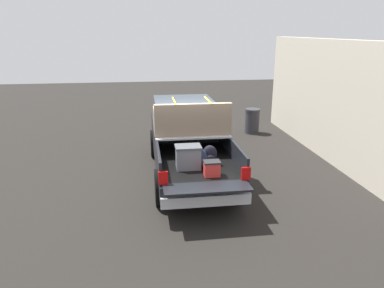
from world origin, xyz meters
TOP-DOWN VIEW (x-y plane):
  - ground_plane at (0.00, 0.00)m, footprint 40.00×40.00m
  - pickup_truck at (0.37, 0.00)m, footprint 6.05×2.06m
  - building_facade at (1.25, -4.62)m, footprint 8.77×0.36m
  - trash_can at (4.04, -3.06)m, footprint 0.60×0.60m

SIDE VIEW (x-z plane):
  - ground_plane at x=0.00m, z-range 0.00..0.00m
  - trash_can at x=4.04m, z-range 0.01..0.99m
  - pickup_truck at x=0.37m, z-range -0.12..2.11m
  - building_facade at x=1.25m, z-range 0.00..3.69m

